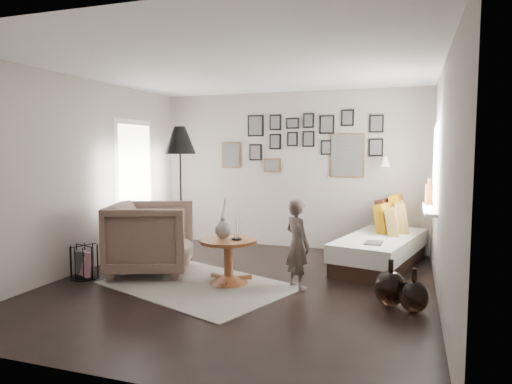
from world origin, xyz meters
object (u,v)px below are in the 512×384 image
(armchair, at_px, (151,238))
(magazine_basket, at_px, (84,262))
(demijohn_small, at_px, (414,296))
(pedestal_table, at_px, (229,263))
(floor_lamp, at_px, (180,145))
(child, at_px, (297,244))
(vase, at_px, (223,226))
(demijohn_large, at_px, (390,288))
(daybed, at_px, (381,245))

(armchair, xyz_separation_m, magazine_basket, (-0.69, -0.48, -0.27))
(armchair, xyz_separation_m, demijohn_small, (3.31, -0.44, -0.31))
(pedestal_table, xyz_separation_m, armchair, (-1.16, 0.12, 0.22))
(pedestal_table, relative_size, magazine_basket, 1.65)
(floor_lamp, distance_m, magazine_basket, 2.07)
(floor_lamp, bearing_deg, child, -21.46)
(vase, xyz_separation_m, child, (0.92, 0.08, -0.18))
(pedestal_table, distance_m, armchair, 1.18)
(vase, xyz_separation_m, floor_lamp, (-1.03, 0.85, 1.00))
(magazine_basket, distance_m, demijohn_small, 4.00)
(floor_lamp, height_order, demijohn_large, floor_lamp)
(pedestal_table, distance_m, daybed, 2.29)
(daybed, distance_m, demijohn_small, 1.89)
(child, bearing_deg, daybed, -81.25)
(magazine_basket, bearing_deg, demijohn_small, 0.62)
(child, bearing_deg, vase, 45.50)
(magazine_basket, distance_m, child, 2.74)
(floor_lamp, bearing_deg, magazine_basket, -120.99)
(armchair, bearing_deg, child, -110.69)
(daybed, bearing_deg, demijohn_small, -62.93)
(pedestal_table, xyz_separation_m, magazine_basket, (-1.85, -0.36, -0.05))
(vase, relative_size, daybed, 0.24)
(magazine_basket, relative_size, child, 0.40)
(armchair, bearing_deg, pedestal_table, -116.02)
(magazine_basket, bearing_deg, vase, 12.25)
(daybed, height_order, magazine_basket, daybed)
(daybed, distance_m, floor_lamp, 3.22)
(daybed, xyz_separation_m, demijohn_large, (0.20, -1.71, -0.11))
(daybed, relative_size, child, 1.97)
(floor_lamp, distance_m, demijohn_large, 3.55)
(floor_lamp, distance_m, child, 2.40)
(magazine_basket, bearing_deg, demijohn_large, 2.48)
(pedestal_table, distance_m, demijohn_small, 2.18)
(armchair, distance_m, demijohn_large, 3.10)
(pedestal_table, relative_size, demijohn_small, 1.56)
(daybed, xyz_separation_m, floor_lamp, (-2.82, -0.65, 1.40))
(pedestal_table, relative_size, child, 0.66)
(vase, relative_size, demijohn_large, 1.01)
(pedestal_table, relative_size, demijohn_large, 1.42)
(pedestal_table, distance_m, demijohn_large, 1.93)
(child, bearing_deg, armchair, 39.95)
(demijohn_small, bearing_deg, floor_lamp, 160.00)
(vase, height_order, floor_lamp, floor_lamp)
(vase, distance_m, armchair, 1.11)
(magazine_basket, bearing_deg, pedestal_table, 11.14)
(vase, xyz_separation_m, armchair, (-1.08, 0.10, -0.23))
(daybed, height_order, demijohn_small, daybed)
(vase, distance_m, child, 0.94)
(daybed, height_order, demijohn_large, daybed)
(vase, bearing_deg, pedestal_table, -14.04)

